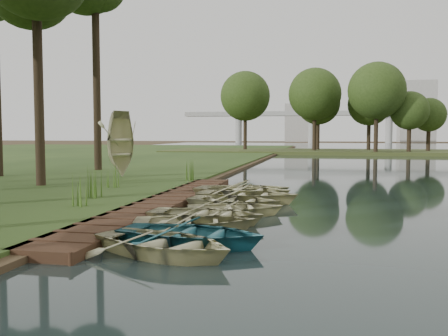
% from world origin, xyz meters
% --- Properties ---
extents(ground, '(300.00, 300.00, 0.00)m').
position_xyz_m(ground, '(0.00, 0.00, 0.00)').
color(ground, '#3D2F1D').
extents(boardwalk, '(1.60, 16.00, 0.30)m').
position_xyz_m(boardwalk, '(-1.60, 0.00, 0.15)').
color(boardwalk, '#362214').
rests_on(boardwalk, ground).
extents(peninsula, '(50.00, 14.00, 0.45)m').
position_xyz_m(peninsula, '(8.00, 50.00, 0.23)').
color(peninsula, '#3D481F').
rests_on(peninsula, ground).
extents(far_trees, '(45.60, 5.60, 8.80)m').
position_xyz_m(far_trees, '(4.67, 50.00, 6.43)').
color(far_trees, black).
rests_on(far_trees, peninsula).
extents(bridge, '(95.90, 4.00, 8.60)m').
position_xyz_m(bridge, '(12.31, 120.00, 7.08)').
color(bridge, '#A5A5A0').
rests_on(bridge, ground).
extents(building_a, '(10.00, 8.00, 18.00)m').
position_xyz_m(building_a, '(30.00, 140.00, 9.00)').
color(building_a, '#A5A5A0').
rests_on(building_a, ground).
extents(building_b, '(8.00, 8.00, 12.00)m').
position_xyz_m(building_b, '(-5.00, 145.00, 6.00)').
color(building_b, '#A5A5A0').
rests_on(building_b, ground).
extents(rowboat_0, '(4.10, 3.58, 0.71)m').
position_xyz_m(rowboat_0, '(0.72, -6.86, 0.40)').
color(rowboat_0, '#BFBB8A').
rests_on(rowboat_0, water).
extents(rowboat_1, '(3.73, 2.85, 0.72)m').
position_xyz_m(rowboat_1, '(1.05, -5.89, 0.41)').
color(rowboat_1, '#2B6C77').
rests_on(rowboat_1, water).
extents(rowboat_2, '(3.73, 3.05, 0.68)m').
position_xyz_m(rowboat_2, '(0.70, -4.17, 0.39)').
color(rowboat_2, '#BFBB8A').
rests_on(rowboat_2, water).
extents(rowboat_3, '(3.57, 2.66, 0.71)m').
position_xyz_m(rowboat_3, '(0.71, -3.04, 0.40)').
color(rowboat_3, '#BFBB8A').
rests_on(rowboat_3, water).
extents(rowboat_4, '(3.58, 2.97, 0.64)m').
position_xyz_m(rowboat_4, '(1.29, -1.46, 0.37)').
color(rowboat_4, '#BFBB8A').
rests_on(rowboat_4, water).
extents(rowboat_5, '(3.61, 2.81, 0.69)m').
position_xyz_m(rowboat_5, '(0.97, 0.07, 0.39)').
color(rowboat_5, '#BFBB8A').
rests_on(rowboat_5, water).
extents(rowboat_6, '(3.89, 2.84, 0.79)m').
position_xyz_m(rowboat_6, '(1.22, 1.37, 0.44)').
color(rowboat_6, '#BFBB8A').
rests_on(rowboat_6, water).
extents(rowboat_7, '(4.19, 3.21, 0.81)m').
position_xyz_m(rowboat_7, '(0.81, 2.70, 0.45)').
color(rowboat_7, '#BFBB8A').
rests_on(rowboat_7, water).
extents(rowboat_8, '(3.85, 3.02, 0.73)m').
position_xyz_m(rowboat_8, '(0.87, 3.75, 0.41)').
color(rowboat_8, '#BFBB8A').
rests_on(rowboat_8, water).
extents(stored_rowboat, '(4.37, 3.96, 0.74)m').
position_xyz_m(stored_rowboat, '(-6.84, 8.38, 0.67)').
color(stored_rowboat, '#BFBB8A').
rests_on(stored_rowboat, bank).
extents(reeds_0, '(0.60, 0.60, 0.95)m').
position_xyz_m(reeds_0, '(-3.75, -2.13, 0.78)').
color(reeds_0, '#3F661E').
rests_on(reeds_0, bank).
extents(reeds_1, '(0.60, 0.60, 1.12)m').
position_xyz_m(reeds_1, '(-4.29, -0.01, 0.86)').
color(reeds_1, '#3F661E').
rests_on(reeds_1, bank).
extents(reeds_2, '(0.60, 0.60, 0.94)m').
position_xyz_m(reeds_2, '(-5.11, 3.45, 0.77)').
color(reeds_2, '#3F661E').
rests_on(reeds_2, bank).
extents(reeds_3, '(0.60, 0.60, 0.99)m').
position_xyz_m(reeds_3, '(-2.60, 7.23, 0.80)').
color(reeds_3, '#3F661E').
rests_on(reeds_3, bank).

